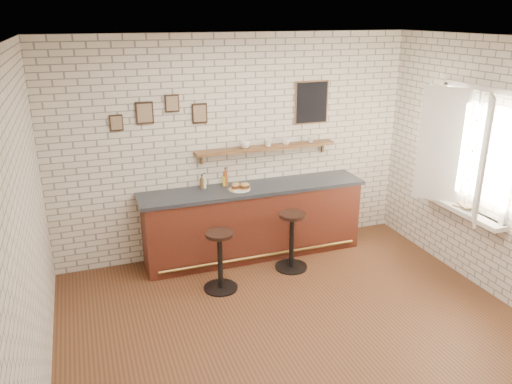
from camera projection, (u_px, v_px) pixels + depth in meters
ground at (293, 321)px, 5.53m from camera, size 5.00×5.00×0.00m
bar_counter at (254, 221)px, 6.91m from camera, size 3.10×0.65×1.01m
sandwich_plate at (239, 189)px, 6.62m from camera, size 0.28×0.28×0.01m
ciabatta_sandwich at (240, 186)px, 6.61m from camera, size 0.27×0.20×0.08m
potato_chips at (237, 189)px, 6.61m from camera, size 0.25×0.18×0.00m
bitters_bottle_brown at (202, 183)px, 6.65m from camera, size 0.06×0.06×0.19m
bitters_bottle_white at (204, 182)px, 6.66m from camera, size 0.05×0.05×0.21m
bitters_bottle_amber at (225, 178)px, 6.75m from camera, size 0.06×0.06×0.26m
condiment_bottle_yellow at (224, 181)px, 6.75m from camera, size 0.05×0.05×0.18m
bar_stool_left at (220, 259)px, 6.05m from camera, size 0.42×0.42×0.76m
bar_stool_right at (292, 239)px, 6.56m from camera, size 0.43×0.43×0.78m
wall_shelf at (266, 148)px, 6.84m from camera, size 2.00×0.18×0.18m
shelf_cup_a at (245, 144)px, 6.72m from camera, size 0.14×0.14×0.11m
shelf_cup_b at (268, 143)px, 6.82m from camera, size 0.15×0.15×0.10m
shelf_cup_c at (286, 142)px, 6.91m from camera, size 0.13×0.13×0.09m
shelf_cup_d at (311, 139)px, 7.03m from camera, size 0.10×0.10×0.09m
back_wall_decor at (252, 106)px, 6.66m from camera, size 2.96×0.02×0.56m
window_sill at (460, 209)px, 6.25m from camera, size 0.20×1.35×0.06m
casement_window at (466, 152)px, 5.99m from camera, size 0.40×1.30×1.56m
book_lower at (462, 208)px, 6.20m from camera, size 0.26×0.29×0.02m
book_upper at (461, 206)px, 6.21m from camera, size 0.22×0.26×0.02m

